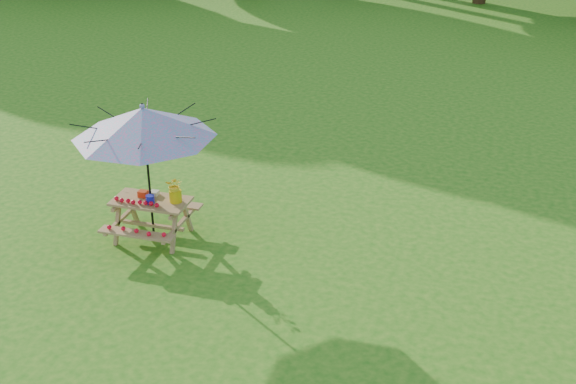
# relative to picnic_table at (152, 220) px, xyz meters

# --- Properties ---
(picnic_table) EXTENTS (1.20, 1.32, 0.67)m
(picnic_table) POSITION_rel_picnic_table_xyz_m (0.00, 0.00, 0.00)
(picnic_table) COLOR #9A7445
(picnic_table) RESTS_ON ground
(patio_umbrella) EXTENTS (2.83, 2.83, 2.25)m
(patio_umbrella) POSITION_rel_picnic_table_xyz_m (0.00, 0.00, 1.62)
(patio_umbrella) COLOR black
(patio_umbrella) RESTS_ON ground
(produce_bins) EXTENTS (0.35, 0.41, 0.13)m
(produce_bins) POSITION_rel_picnic_table_xyz_m (-0.04, 0.03, 0.40)
(produce_bins) COLOR red
(produce_bins) RESTS_ON picnic_table
(tomatoes_row) EXTENTS (0.77, 0.13, 0.07)m
(tomatoes_row) POSITION_rel_picnic_table_xyz_m (-0.15, -0.18, 0.38)
(tomatoes_row) COLOR red
(tomatoes_row) RESTS_ON picnic_table
(flower_bucket) EXTENTS (0.30, 0.28, 0.42)m
(flower_bucket) POSITION_rel_picnic_table_xyz_m (0.40, 0.06, 0.57)
(flower_bucket) COLOR #DAB60B
(flower_bucket) RESTS_ON picnic_table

